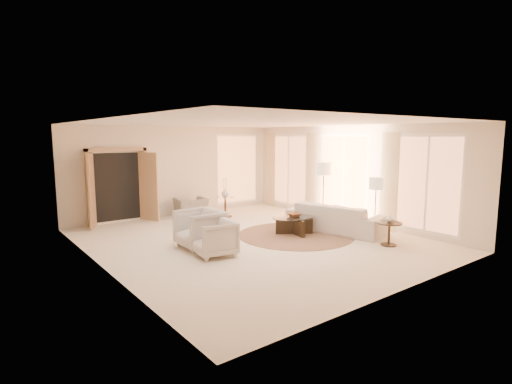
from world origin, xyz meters
TOP-DOWN VIEW (x-y plane):
  - room at (0.00, 0.00)m, footprint 7.04×8.04m
  - windows_right at (3.45, 0.10)m, footprint 0.10×6.40m
  - window_back_corner at (2.30, 3.95)m, footprint 1.70×0.10m
  - curtains_right at (3.40, 1.00)m, footprint 0.06×5.20m
  - french_doors at (-1.90, 3.82)m, footprint 1.95×0.66m
  - area_rug at (1.17, -0.25)m, footprint 3.11×3.11m
  - sofa at (2.28, -0.59)m, footprint 1.57×2.72m
  - armchair_left at (-1.32, 0.24)m, footprint 0.88×0.93m
  - armchair_right at (-1.38, -0.48)m, footprint 0.88×0.92m
  - accent_chair at (0.16, 3.40)m, footprint 0.99×0.72m
  - coffee_table at (1.21, -0.15)m, footprint 1.64×1.64m
  - end_table at (2.21, -2.26)m, footprint 0.57×0.57m
  - side_table at (1.03, 2.80)m, footprint 0.55×0.55m
  - floor_lamp_near at (2.90, 0.45)m, footprint 0.42×0.42m
  - floor_lamp_far at (2.90, -1.36)m, footprint 0.35×0.35m
  - bowl at (1.21, -0.15)m, footprint 0.38×0.38m
  - end_vase at (2.21, -2.26)m, footprint 0.19×0.19m
  - side_vase at (1.03, 2.80)m, footprint 0.26×0.26m

SIDE VIEW (x-z plane):
  - area_rug at x=1.17m, z-range 0.00..0.01m
  - coffee_table at x=1.21m, z-range 0.06..0.52m
  - end_table at x=2.21m, z-range 0.10..0.64m
  - sofa at x=2.28m, z-range 0.00..0.75m
  - side_table at x=1.03m, z-range 0.07..0.70m
  - accent_chair at x=0.16m, z-range 0.00..0.80m
  - armchair_right at x=-1.38m, z-range 0.00..0.83m
  - armchair_left at x=-1.32m, z-range 0.00..0.94m
  - bowl at x=1.21m, z-range 0.46..0.55m
  - end_vase at x=2.21m, z-range 0.54..0.72m
  - side_vase at x=1.03m, z-range 0.63..0.89m
  - french_doors at x=-1.90m, z-range -0.01..2.15m
  - floor_lamp_far at x=2.90m, z-range 0.51..1.96m
  - curtains_right at x=3.40m, z-range 0.00..2.60m
  - windows_right at x=3.45m, z-range 0.15..2.55m
  - window_back_corner at x=2.30m, z-range 0.15..2.55m
  - room at x=0.00m, z-range -0.02..2.81m
  - floor_lamp_near at x=2.90m, z-range 0.61..2.36m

